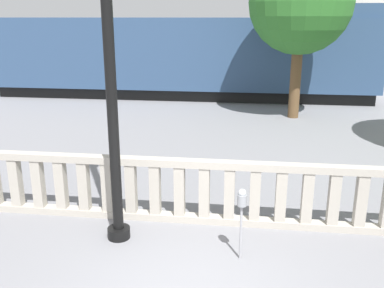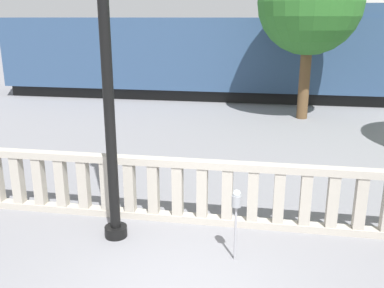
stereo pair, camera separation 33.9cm
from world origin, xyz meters
The scene contains 6 objects.
balustrade centered at (0.00, 2.48, 0.65)m, with size 14.47×0.24×1.30m.
lamppost centered at (-1.50, 1.65, 3.45)m, with size 0.41×0.41×6.68m.
parking_meter centered at (0.74, 1.23, 1.00)m, with size 0.16×0.16×1.27m.
train_near centered at (-2.46, 16.17, 2.04)m, with size 18.70×3.14×4.49m.
train_far centered at (2.17, 30.36, 1.91)m, with size 26.41×2.73×4.25m.
tree_left centered at (2.61, 12.18, 4.43)m, with size 3.92×3.92×6.42m.
Camera 1 is at (0.78, -5.21, 3.93)m, focal length 40.00 mm.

